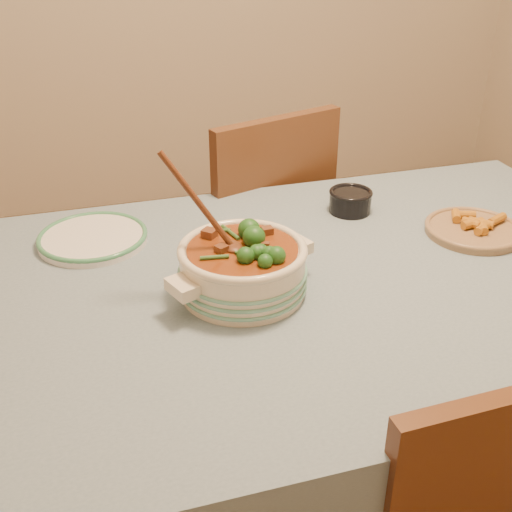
% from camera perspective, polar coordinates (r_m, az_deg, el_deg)
% --- Properties ---
extents(floor, '(4.50, 4.50, 0.00)m').
position_cam_1_polar(floor, '(1.97, 4.66, -21.13)').
color(floor, '#462A14').
rests_on(floor, ground).
extents(dining_table, '(1.68, 1.08, 0.76)m').
position_cam_1_polar(dining_table, '(1.52, 5.65, -4.89)').
color(dining_table, brown).
rests_on(dining_table, floor).
extents(stew_casserole, '(0.35, 0.35, 0.33)m').
position_cam_1_polar(stew_casserole, '(1.38, -1.22, -0.74)').
color(stew_casserole, beige).
rests_on(stew_casserole, dining_table).
extents(white_plate, '(0.33, 0.33, 0.02)m').
position_cam_1_polar(white_plate, '(1.66, -14.31, 1.60)').
color(white_plate, silver).
rests_on(white_plate, dining_table).
extents(condiment_bowl, '(0.15, 0.15, 0.06)m').
position_cam_1_polar(condiment_bowl, '(1.78, 8.39, 4.96)').
color(condiment_bowl, black).
rests_on(condiment_bowl, dining_table).
extents(fried_plate, '(0.25, 0.25, 0.04)m').
position_cam_1_polar(fried_plate, '(1.74, 18.76, 2.36)').
color(fried_plate, '#9B7B56').
rests_on(fried_plate, dining_table).
extents(chair_far, '(0.56, 0.56, 0.95)m').
position_cam_1_polar(chair_far, '(2.16, 0.00, 2.41)').
color(chair_far, brown).
rests_on(chair_far, floor).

